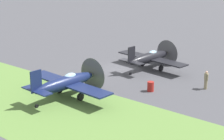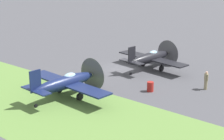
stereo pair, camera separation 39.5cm
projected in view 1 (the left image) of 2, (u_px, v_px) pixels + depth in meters
ground_plane at (122, 69)px, 40.03m from camera, size 160.00×160.00×0.00m
grass_verge at (34, 102)px, 30.91m from camera, size 120.00×11.00×0.01m
airplane_lead at (150, 57)px, 39.61m from camera, size 8.74×6.94×3.10m
airplane_wingman at (66, 82)px, 31.46m from camera, size 9.17×7.25×3.26m
ground_crew_chief at (206, 80)px, 33.64m from camera, size 0.51×0.44×1.73m
fuel_drum at (151, 86)px, 33.22m from camera, size 0.60×0.60×0.90m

